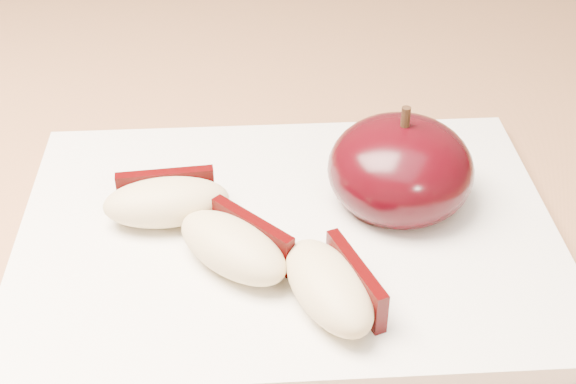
# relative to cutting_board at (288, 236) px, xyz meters

# --- Properties ---
(back_cabinet) EXTENTS (2.40, 0.62, 0.94)m
(back_cabinet) POSITION_rel_cutting_board_xyz_m (-0.09, 0.84, -0.44)
(back_cabinet) COLOR silver
(back_cabinet) RESTS_ON ground
(cutting_board) EXTENTS (0.36, 0.31, 0.01)m
(cutting_board) POSITION_rel_cutting_board_xyz_m (0.00, 0.00, 0.00)
(cutting_board) COLOR silver
(cutting_board) RESTS_ON island_counter
(apple_half) EXTENTS (0.11, 0.11, 0.07)m
(apple_half) POSITION_rel_cutting_board_xyz_m (0.05, 0.04, 0.03)
(apple_half) COLOR black
(apple_half) RESTS_ON cutting_board
(apple_wedge_a) EXTENTS (0.08, 0.06, 0.03)m
(apple_wedge_a) POSITION_rel_cutting_board_xyz_m (-0.07, -0.01, 0.02)
(apple_wedge_a) COLOR tan
(apple_wedge_a) RESTS_ON cutting_board
(apple_wedge_b) EXTENTS (0.08, 0.06, 0.03)m
(apple_wedge_b) POSITION_rel_cutting_board_xyz_m (-0.02, -0.04, 0.02)
(apple_wedge_b) COLOR tan
(apple_wedge_b) RESTS_ON cutting_board
(apple_wedge_c) EXTENTS (0.07, 0.08, 0.03)m
(apple_wedge_c) POSITION_rel_cutting_board_xyz_m (0.04, -0.05, 0.02)
(apple_wedge_c) COLOR tan
(apple_wedge_c) RESTS_ON cutting_board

